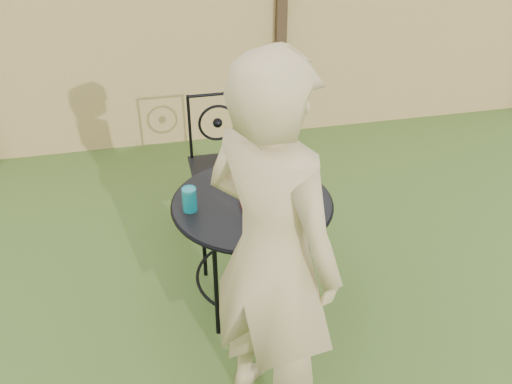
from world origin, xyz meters
The scene contains 9 objects.
ground centered at (0.00, 0.00, 0.00)m, with size 60.00×60.00×0.00m, color #2E4B18.
fence centered at (0.00, 2.19, 0.95)m, with size 8.00×0.12×1.90m.
patio_table centered at (0.59, 0.00, 0.59)m, with size 0.92×0.92×0.72m.
patio_chair centered at (0.56, 0.88, 0.50)m, with size 0.46×0.46×0.95m.
diner centered at (0.51, -0.76, 0.95)m, with size 0.69×0.45×1.90m, color tan.
salad_plate centered at (0.65, -0.13, 0.74)m, with size 0.27×0.27×0.02m, color #510B10.
salad centered at (0.65, -0.13, 0.79)m, with size 0.21×0.21×0.08m, color #235614.
fork centered at (0.66, -0.13, 0.92)m, with size 0.01×0.01×0.18m, color silver.
drinking_glass centered at (0.24, -0.01, 0.79)m, with size 0.08×0.08×0.14m, color #0C8792.
Camera 1 is at (0.04, -2.61, 2.53)m, focal length 40.00 mm.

